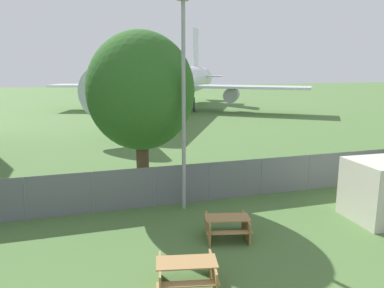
% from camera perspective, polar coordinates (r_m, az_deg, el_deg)
% --- Properties ---
extents(perimeter_fence, '(56.07, 0.07, 1.76)m').
position_cam_1_polar(perimeter_fence, '(16.80, 2.81, -5.74)').
color(perimeter_fence, slate).
rests_on(perimeter_fence, ground).
extents(airplane, '(33.29, 40.72, 12.40)m').
position_cam_1_polar(airplane, '(50.15, -2.84, 9.36)').
color(airplane, silver).
rests_on(airplane, ground).
extents(picnic_bench_near_cabin, '(1.89, 1.71, 0.76)m').
position_cam_1_polar(picnic_bench_near_cabin, '(10.68, -0.82, -18.82)').
color(picnic_bench_near_cabin, '#A37A47').
rests_on(picnic_bench_near_cabin, ground).
extents(picnic_bench_open_grass, '(1.83, 1.72, 0.76)m').
position_cam_1_polar(picnic_bench_open_grass, '(13.46, 5.38, -12.17)').
color(picnic_bench_open_grass, '#A37A47').
rests_on(picnic_bench_open_grass, ground).
extents(tree_near_hangar, '(4.81, 4.81, 7.50)m').
position_cam_1_polar(tree_near_hangar, '(16.97, -7.82, 7.95)').
color(tree_near_hangar, '#4C3823').
rests_on(tree_near_hangar, ground).
extents(light_mast, '(0.44, 0.44, 8.75)m').
position_cam_1_polar(light_mast, '(15.07, -1.30, 9.26)').
color(light_mast, '#99999E').
rests_on(light_mast, ground).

